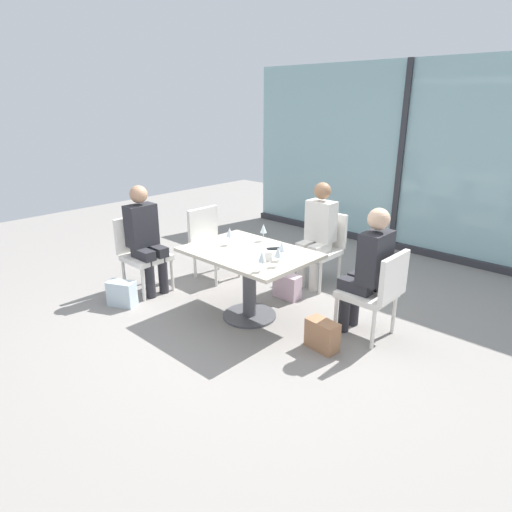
{
  "coord_description": "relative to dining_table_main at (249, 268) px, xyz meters",
  "views": [
    {
      "loc": [
        2.9,
        -3.0,
        2.15
      ],
      "look_at": [
        0.0,
        0.1,
        0.65
      ],
      "focal_mm": 30.93,
      "sensor_mm": 36.0,
      "label": 1
    }
  ],
  "objects": [
    {
      "name": "wine_glass_3",
      "position": [
        0.41,
        0.01,
        0.31
      ],
      "size": [
        0.07,
        0.07,
        0.18
      ],
      "color": "silver",
      "rests_on": "dining_table_main"
    },
    {
      "name": "chair_side_end",
      "position": [
        -1.44,
        -0.34,
        -0.05
      ],
      "size": [
        0.5,
        0.46,
        0.87
      ],
      "color": "silver",
      "rests_on": "ground_plane"
    },
    {
      "name": "chair_near_window",
      "position": [
        0.0,
        1.28,
        -0.05
      ],
      "size": [
        0.46,
        0.51,
        0.87
      ],
      "color": "silver",
      "rests_on": "ground_plane"
    },
    {
      "name": "wine_glass_0",
      "position": [
        0.49,
        -0.13,
        0.31
      ],
      "size": [
        0.07,
        0.07,
        0.18
      ],
      "color": "silver",
      "rests_on": "dining_table_main"
    },
    {
      "name": "wine_glass_1",
      "position": [
        0.47,
        -0.32,
        0.31
      ],
      "size": [
        0.07,
        0.07,
        0.18
      ],
      "color": "silver",
      "rests_on": "dining_table_main"
    },
    {
      "name": "person_far_right",
      "position": [
        1.05,
        0.51,
        0.15
      ],
      "size": [
        0.39,
        0.34,
        1.26
      ],
      "color": "#28282D",
      "rests_on": "ground_plane"
    },
    {
      "name": "coffee_cup",
      "position": [
        0.33,
        -0.08,
        0.23
      ],
      "size": [
        0.08,
        0.08,
        0.09
      ],
      "primitive_type": "cylinder",
      "color": "white",
      "rests_on": "dining_table_main"
    },
    {
      "name": "dining_table_main",
      "position": [
        0.0,
        0.0,
        0.0
      ],
      "size": [
        1.28,
        0.91,
        0.73
      ],
      "color": "#BCB29E",
      "rests_on": "ground_plane"
    },
    {
      "name": "handbag_0",
      "position": [
        0.93,
        -0.01,
        -0.41
      ],
      "size": [
        0.32,
        0.19,
        0.28
      ],
      "primitive_type": "cube",
      "rotation": [
        0.0,
        0.0,
        -0.11
      ],
      "color": "#A3704C",
      "rests_on": "ground_plane"
    },
    {
      "name": "handbag_1",
      "position": [
        -1.22,
        -0.77,
        -0.41
      ],
      "size": [
        0.34,
        0.27,
        0.28
      ],
      "primitive_type": "cube",
      "rotation": [
        0.0,
        0.0,
        0.44
      ],
      "color": "silver",
      "rests_on": "ground_plane"
    },
    {
      "name": "chair_far_right",
      "position": [
        1.16,
        0.51,
        -0.05
      ],
      "size": [
        0.5,
        0.46,
        0.87
      ],
      "color": "silver",
      "rests_on": "ground_plane"
    },
    {
      "name": "wine_glass_2",
      "position": [
        -0.29,
        0.01,
        0.31
      ],
      "size": [
        0.07,
        0.07,
        0.18
      ],
      "color": "silver",
      "rests_on": "dining_table_main"
    },
    {
      "name": "cell_phone_on_table",
      "position": [
        0.14,
        0.22,
        0.18
      ],
      "size": [
        0.14,
        0.16,
        0.01
      ],
      "primitive_type": "cube",
      "rotation": [
        0.0,
        0.0,
        -0.61
      ],
      "color": "black",
      "rests_on": "dining_table_main"
    },
    {
      "name": "ground_plane",
      "position": [
        0.0,
        0.0,
        -0.55
      ],
      "size": [
        12.0,
        12.0,
        0.0
      ],
      "primitive_type": "plane",
      "color": "gray"
    },
    {
      "name": "chair_far_left",
      "position": [
        -1.16,
        0.51,
        -0.05
      ],
      "size": [
        0.5,
        0.46,
        0.87
      ],
      "color": "silver",
      "rests_on": "ground_plane"
    },
    {
      "name": "window_wall_backdrop",
      "position": [
        0.0,
        3.2,
        0.66
      ],
      "size": [
        5.4,
        0.1,
        2.7
      ],
      "color": "#8EB7BC",
      "rests_on": "ground_plane"
    },
    {
      "name": "person_near_window",
      "position": [
        -0.0,
        1.17,
        0.15
      ],
      "size": [
        0.34,
        0.39,
        1.26
      ],
      "color": "silver",
      "rests_on": "ground_plane"
    },
    {
      "name": "person_side_end",
      "position": [
        -1.33,
        -0.34,
        0.15
      ],
      "size": [
        0.39,
        0.34,
        1.26
      ],
      "color": "#28282D",
      "rests_on": "ground_plane"
    },
    {
      "name": "handbag_2",
      "position": [
        -0.01,
        0.64,
        -0.41
      ],
      "size": [
        0.31,
        0.18,
        0.28
      ],
      "primitive_type": "cube",
      "rotation": [
        0.0,
        0.0,
        0.06
      ],
      "color": "beige",
      "rests_on": "ground_plane"
    },
    {
      "name": "wine_glass_4",
      "position": [
        -0.12,
        0.35,
        0.31
      ],
      "size": [
        0.07,
        0.07,
        0.18
      ],
      "color": "silver",
      "rests_on": "dining_table_main"
    }
  ]
}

